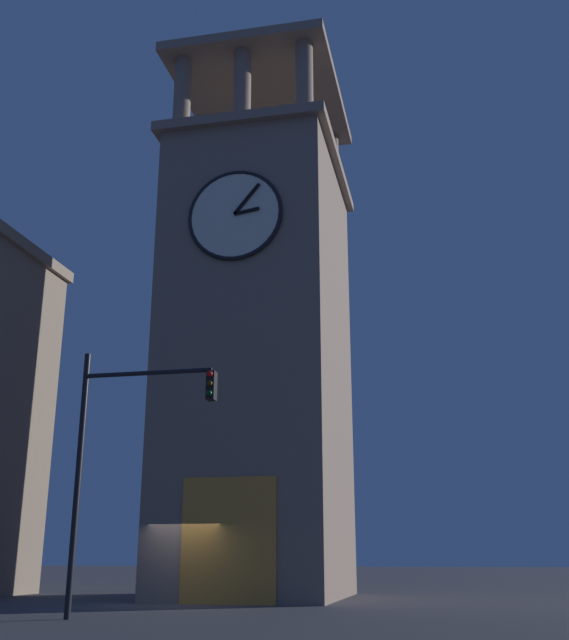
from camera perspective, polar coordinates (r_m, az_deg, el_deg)
ground_plane at (r=26.10m, az=-7.91°, el=-20.40°), size 200.00×200.00×0.00m
clocktower at (r=30.80m, az=-1.77°, el=-2.50°), size 6.87×8.97×24.01m
traffic_signal_far at (r=20.21m, az=-12.28°, el=-8.80°), size 3.70×0.41×6.68m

